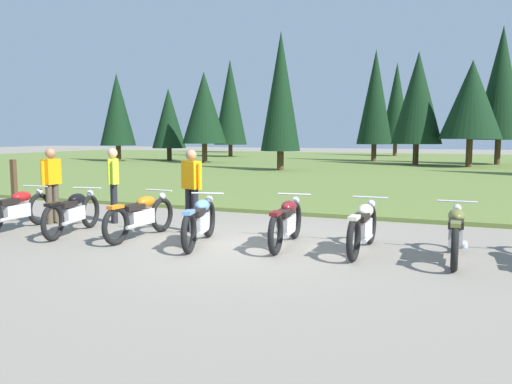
{
  "coord_description": "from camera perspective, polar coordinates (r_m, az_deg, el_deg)",
  "views": [
    {
      "loc": [
        3.49,
        -8.14,
        1.95
      ],
      "look_at": [
        0.0,
        0.6,
        0.9
      ],
      "focal_mm": 35.65,
      "sensor_mm": 36.0,
      "label": 1
    }
  ],
  "objects": [
    {
      "name": "motorcycle_red",
      "position": [
        11.57,
        -25.31,
        -1.76
      ],
      "size": [
        0.62,
        2.1,
        0.88
      ],
      "color": "black",
      "rests_on": "ground"
    },
    {
      "name": "motorcycle_maroon",
      "position": [
        8.98,
        3.44,
        -3.33
      ],
      "size": [
        0.62,
        2.1,
        0.88
      ],
      "color": "black",
      "rests_on": "ground"
    },
    {
      "name": "motorcycle_black",
      "position": [
        10.71,
        -19.84,
        -2.13
      ],
      "size": [
        0.72,
        2.08,
        0.88
      ],
      "color": "black",
      "rests_on": "ground"
    },
    {
      "name": "grass_moorland",
      "position": [
        33.93,
        15.85,
        2.9
      ],
      "size": [
        80.0,
        44.0,
        0.1
      ],
      "primitive_type": "cube",
      "color": "#5B7033",
      "rests_on": "ground"
    },
    {
      "name": "motorcycle_cream",
      "position": [
        8.69,
        11.94,
        -3.78
      ],
      "size": [
        0.62,
        2.1,
        0.88
      ],
      "color": "black",
      "rests_on": "ground"
    },
    {
      "name": "rider_near_row_end",
      "position": [
        10.34,
        -7.24,
        0.75
      ],
      "size": [
        0.53,
        0.31,
        1.67
      ],
      "color": "black",
      "rests_on": "ground"
    },
    {
      "name": "trail_marker_post",
      "position": [
        15.05,
        -25.5,
        0.81
      ],
      "size": [
        0.12,
        0.12,
        1.31
      ],
      "primitive_type": "cube",
      "color": "#47331E",
      "rests_on": "ground"
    },
    {
      "name": "motorcycle_olive",
      "position": [
        8.54,
        21.52,
        -4.28
      ],
      "size": [
        0.62,
        2.1,
        0.88
      ],
      "color": "black",
      "rests_on": "ground"
    },
    {
      "name": "rider_with_back_turned",
      "position": [
        11.77,
        -15.71,
        1.24
      ],
      "size": [
        0.4,
        0.44,
        1.67
      ],
      "color": "black",
      "rests_on": "ground"
    },
    {
      "name": "motorcycle_orange",
      "position": [
        9.92,
        -12.8,
        -2.56
      ],
      "size": [
        0.62,
        2.1,
        0.88
      ],
      "color": "black",
      "rests_on": "ground"
    },
    {
      "name": "rider_checking_bike",
      "position": [
        12.08,
        -21.96,
        1.14
      ],
      "size": [
        0.24,
        0.55,
        1.67
      ],
      "color": "#4C4233",
      "rests_on": "ground"
    },
    {
      "name": "motorcycle_sky_blue",
      "position": [
        9.14,
        -6.3,
        -3.19
      ],
      "size": [
        0.75,
        2.07,
        0.88
      ],
      "color": "black",
      "rests_on": "ground"
    },
    {
      "name": "ground_plane",
      "position": [
        9.06,
        -1.41,
        -6.05
      ],
      "size": [
        140.0,
        140.0,
        0.0
      ],
      "primitive_type": "plane",
      "color": "gray"
    },
    {
      "name": "forest_treeline",
      "position": [
        37.71,
        17.04,
        10.03
      ],
      "size": [
        42.89,
        29.21,
        8.88
      ],
      "color": "#47331E",
      "rests_on": "ground"
    }
  ]
}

